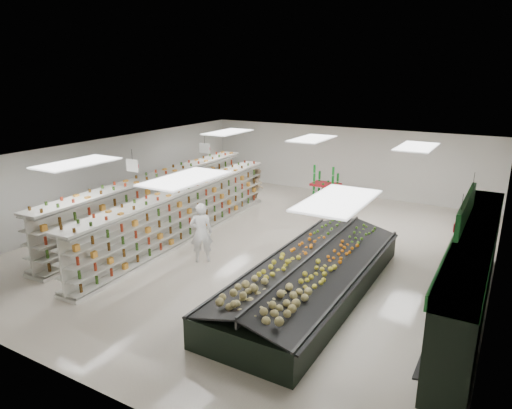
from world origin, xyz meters
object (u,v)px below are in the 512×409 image
Objects in this scene: produce_island at (311,275)px; soda_endcap at (326,186)px; gondola_left at (158,201)px; gondola_center at (184,215)px; shopper_main at (201,233)px; shopper_background at (258,185)px.

produce_island is 8.94m from soda_endcap.
gondola_left is 1.07× the size of gondola_center.
gondola_center is (1.86, -0.74, -0.06)m from gondola_left.
produce_island is (7.45, -2.39, -0.39)m from gondola_left.
soda_endcap is at bearing 109.20° from produce_island.
gondola_center reaches higher than soda_endcap.
gondola_center is 5.83m from produce_island.
gondola_center is at bearing 163.46° from produce_island.
soda_endcap is 8.22m from shopper_main.
gondola_center is at bearing -24.56° from gondola_left.
gondola_left is 7.20× the size of soda_endcap.
shopper_main reaches higher than gondola_center.
gondola_center is 5.36m from shopper_background.
shopper_main is (-0.87, -8.17, 0.19)m from soda_endcap.
gondola_left reaches higher than shopper_background.
gondola_left is at bearing 155.50° from gondola_center.
gondola_left is 4.97m from shopper_background.
gondola_center is 7.28m from soda_endcap.
gondola_center is at bearing -111.28° from soda_endcap.
shopper_background is (-1.82, 6.75, -0.19)m from shopper_main.
soda_endcap is at bearing 65.80° from gondola_center.
gondola_left is 5.97× the size of shopper_main.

